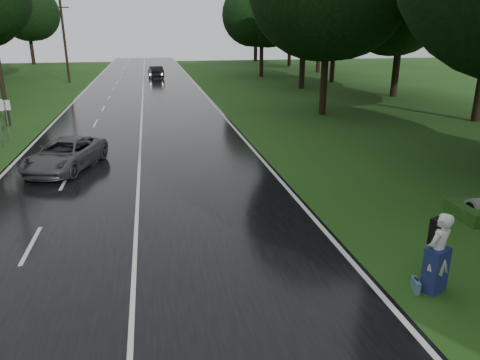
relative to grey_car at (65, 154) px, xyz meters
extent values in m
plane|color=#214915|center=(3.20, -9.73, -0.71)|extent=(160.00, 160.00, 0.00)
cube|color=black|center=(3.20, 10.27, -0.69)|extent=(12.00, 140.00, 0.04)
cube|color=silver|center=(3.20, 10.27, -0.67)|extent=(0.12, 140.00, 0.01)
imported|color=#46484B|center=(0.00, 0.00, 0.00)|extent=(3.65, 5.29, 1.34)
imported|color=black|center=(4.76, 39.02, 0.05)|extent=(2.02, 4.55, 1.45)
imported|color=silver|center=(10.36, -12.11, 0.30)|extent=(0.88, 0.75, 2.03)
cube|color=navy|center=(10.36, -12.11, -0.14)|extent=(0.67, 0.58, 1.14)
cube|color=black|center=(10.48, -11.84, 0.75)|extent=(0.52, 0.41, 0.65)
cube|color=#426A81|center=(9.93, -12.05, -0.56)|extent=(0.23, 0.44, 0.30)
camera|label=1|loc=(3.90, -20.53, 5.36)|focal=33.62mm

